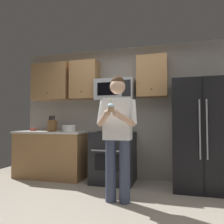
{
  "coord_description": "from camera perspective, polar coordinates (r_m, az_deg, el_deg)",
  "views": [
    {
      "loc": [
        0.91,
        -2.56,
        1.12
      ],
      "look_at": [
        0.08,
        0.42,
        1.25
      ],
      "focal_mm": 35.04,
      "sensor_mm": 36.0,
      "label": 1
    }
  ],
  "objects": [
    {
      "name": "knife_block",
      "position": [
        4.53,
        -15.33,
        -3.41
      ],
      "size": [
        0.16,
        0.15,
        0.32
      ],
      "color": "brown",
      "rests_on": "counter_left"
    },
    {
      "name": "ground_plane",
      "position": [
        2.94,
        -4.12,
        -24.81
      ],
      "size": [
        6.0,
        6.0,
        0.0
      ],
      "primitive_type": "plane",
      "color": "#9E9384"
    },
    {
      "name": "wall_back",
      "position": [
        4.41,
        3.61,
        -0.09
      ],
      "size": [
        4.4,
        0.1,
        2.6
      ],
      "primitive_type": "cube",
      "color": "gray",
      "rests_on": "ground"
    },
    {
      "name": "oven_range",
      "position": [
        4.11,
        0.41,
        -11.64
      ],
      "size": [
        0.76,
        0.7,
        0.93
      ],
      "color": "black",
      "rests_on": "ground"
    },
    {
      "name": "person",
      "position": [
        3.06,
        1.42,
        -4.74
      ],
      "size": [
        0.6,
        0.48,
        1.76
      ],
      "color": "#383F59",
      "rests_on": "ground"
    },
    {
      "name": "cupcake",
      "position": [
        2.75,
        -0.26,
        1.18
      ],
      "size": [
        0.09,
        0.09,
        0.17
      ],
      "color": "#A87F56"
    },
    {
      "name": "bowl_small_colored",
      "position": [
        4.89,
        -19.88,
        -4.25
      ],
      "size": [
        0.13,
        0.13,
        0.06
      ],
      "color": "#B24C3F",
      "rests_on": "counter_left"
    },
    {
      "name": "refrigerator",
      "position": [
        3.91,
        22.09,
        -5.47
      ],
      "size": [
        0.9,
        0.75,
        1.8
      ],
      "color": "black",
      "rests_on": "ground"
    },
    {
      "name": "microwave",
      "position": [
        4.22,
        0.83,
        5.75
      ],
      "size": [
        0.74,
        0.41,
        0.4
      ],
      "color": "#9EA0A5"
    },
    {
      "name": "counter_left",
      "position": [
        4.64,
        -15.49,
        -10.5
      ],
      "size": [
        1.44,
        0.66,
        0.92
      ],
      "color": "#9E7247",
      "rests_on": "ground"
    },
    {
      "name": "cabinet_row_upper",
      "position": [
        4.48,
        -6.21,
        8.25
      ],
      "size": [
        2.78,
        0.36,
        0.76
      ],
      "color": "#9E7247"
    },
    {
      "name": "bowl_large_white",
      "position": [
        4.36,
        -11.2,
        -4.16
      ],
      "size": [
        0.27,
        0.27,
        0.12
      ],
      "color": "white",
      "rests_on": "counter_left"
    }
  ]
}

